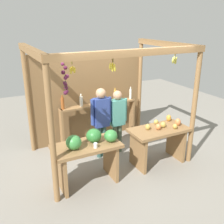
{
  "coord_description": "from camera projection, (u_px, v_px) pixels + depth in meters",
  "views": [
    {
      "loc": [
        -2.29,
        -4.7,
        2.94
      ],
      "look_at": [
        0.0,
        -0.21,
        1.12
      ],
      "focal_mm": 41.16,
      "sensor_mm": 36.0,
      "label": 1
    }
  ],
  "objects": [
    {
      "name": "vendor_man",
      "position": [
        101.0,
        117.0,
        5.54
      ],
      "size": [
        0.48,
        0.22,
        1.6
      ],
      "rotation": [
        0.0,
        0.0,
        0.15
      ],
      "color": "#33554C",
      "rests_on": "ground"
    },
    {
      "name": "bottle_shelf_unit",
      "position": [
        98.0,
        112.0,
        6.34
      ],
      "size": [
        1.97,
        0.22,
        1.34
      ],
      "color": "olive",
      "rests_on": "ground"
    },
    {
      "name": "fruit_counter_left",
      "position": [
        88.0,
        150.0,
        4.7
      ],
      "size": [
        1.26,
        0.64,
        1.06
      ],
      "color": "olive",
      "rests_on": "ground"
    },
    {
      "name": "ground_plane",
      "position": [
        108.0,
        155.0,
        5.92
      ],
      "size": [
        12.0,
        12.0,
        0.0
      ],
      "primitive_type": "plane",
      "color": "gray",
      "rests_on": "ground"
    },
    {
      "name": "fruit_counter_right",
      "position": [
        159.0,
        137.0,
        5.43
      ],
      "size": [
        1.24,
        0.64,
        0.96
      ],
      "color": "olive",
      "rests_on": "ground"
    },
    {
      "name": "market_stall",
      "position": [
        98.0,
        89.0,
        5.82
      ],
      "size": [
        3.07,
        2.17,
        2.48
      ],
      "color": "olive",
      "rests_on": "ground"
    },
    {
      "name": "vendor_woman",
      "position": [
        117.0,
        117.0,
        5.75
      ],
      "size": [
        0.48,
        0.2,
        1.49
      ],
      "rotation": [
        0.0,
        0.0,
        -0.01
      ],
      "color": "#495A45",
      "rests_on": "ground"
    }
  ]
}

